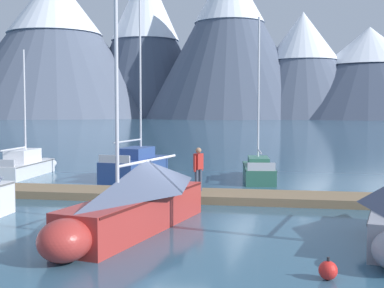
{
  "coord_description": "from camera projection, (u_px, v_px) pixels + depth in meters",
  "views": [
    {
      "loc": [
        2.81,
        -15.57,
        3.43
      ],
      "look_at": [
        0.0,
        6.0,
        2.0
      ],
      "focal_mm": 48.56,
      "sensor_mm": 36.0,
      "label": 1
    }
  ],
  "objects": [
    {
      "name": "mountain_east_summit",
      "position": [
        303.0,
        63.0,
        205.26
      ],
      "size": [
        58.59,
        58.59,
        42.03
      ],
      "color": "slate",
      "rests_on": "ground"
    },
    {
      "name": "mountain_central_massif",
      "position": [
        145.0,
        37.0,
        231.94
      ],
      "size": [
        58.06,
        58.06,
        68.35
      ],
      "color": "#424C60",
      "rests_on": "ground"
    },
    {
      "name": "sailboat_mid_dock_port",
      "position": [
        138.0,
        165.0,
        26.24
      ],
      "size": [
        2.54,
        5.97,
        9.25
      ],
      "color": "navy",
      "rests_on": "ground"
    },
    {
      "name": "person_on_dock",
      "position": [
        198.0,
        166.0,
        19.93
      ],
      "size": [
        0.37,
        0.54,
        1.69
      ],
      "color": "#384256",
      "rests_on": "dock"
    },
    {
      "name": "sailboat_far_berth",
      "position": [
        258.0,
        169.0,
        25.67
      ],
      "size": [
        1.68,
        5.44,
        7.95
      ],
      "color": "#336B56",
      "rests_on": "ground"
    },
    {
      "name": "sailboat_nearest_berth",
      "position": [
        27.0,
        165.0,
        27.41
      ],
      "size": [
        1.64,
        6.03,
        6.56
      ],
      "color": "silver",
      "rests_on": "ground"
    },
    {
      "name": "ground_plane",
      "position": [
        167.0,
        221.0,
        16.0
      ],
      "size": [
        700.0,
        700.0,
        0.0
      ],
      "primitive_type": "plane",
      "color": "#335B75"
    },
    {
      "name": "mooring_buoy_inner_mooring",
      "position": [
        328.0,
        270.0,
        10.48
      ],
      "size": [
        0.39,
        0.39,
        0.47
      ],
      "color": "red",
      "rests_on": "ground"
    },
    {
      "name": "sailboat_mid_dock_starboard",
      "position": [
        136.0,
        198.0,
        14.62
      ],
      "size": [
        3.21,
        7.31,
        7.82
      ],
      "color": "#B2332D",
      "rests_on": "ground"
    },
    {
      "name": "mountain_rear_spur",
      "position": [
        369.0,
        71.0,
        203.98
      ],
      "size": [
        81.27,
        81.27,
        35.98
      ],
      "color": "#424C60",
      "rests_on": "ground"
    },
    {
      "name": "mountain_west_summit",
      "position": [
        55.0,
        42.0,
        223.82
      ],
      "size": [
        90.21,
        90.21,
        62.54
      ],
      "color": "slate",
      "rests_on": "ground"
    },
    {
      "name": "dock",
      "position": [
        185.0,
        195.0,
        19.95
      ],
      "size": [
        21.73,
        3.17,
        0.3
      ],
      "color": "#846B4C",
      "rests_on": "ground"
    },
    {
      "name": "mountain_shoulder_ridge",
      "position": [
        229.0,
        37.0,
        208.43
      ],
      "size": [
        68.04,
        68.04,
        63.23
      ],
      "color": "#4C566B",
      "rests_on": "ground"
    }
  ]
}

